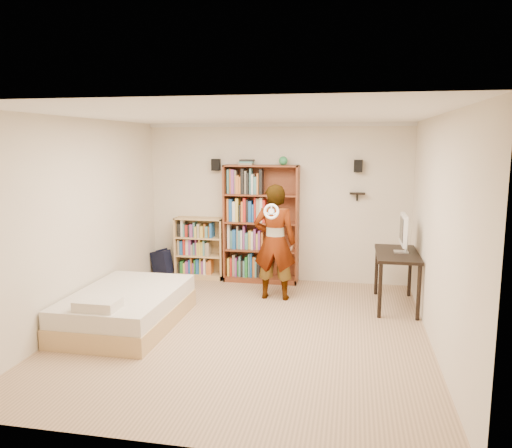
{
  "coord_description": "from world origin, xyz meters",
  "views": [
    {
      "loc": [
        1.27,
        -5.93,
        2.38
      ],
      "look_at": [
        0.0,
        0.6,
        1.29
      ],
      "focal_mm": 35.0,
      "sensor_mm": 36.0,
      "label": 1
    }
  ],
  "objects_px": {
    "tall_bookshelf": "(261,224)",
    "daybed": "(127,304)",
    "low_bookshelf": "(200,248)",
    "person": "(275,242)",
    "computer_desk": "(396,279)"
  },
  "relations": [
    {
      "from": "low_bookshelf",
      "to": "daybed",
      "type": "relative_size",
      "value": 0.55
    },
    {
      "from": "low_bookshelf",
      "to": "computer_desk",
      "type": "distance_m",
      "value": 3.42
    },
    {
      "from": "computer_desk",
      "to": "daybed",
      "type": "distance_m",
      "value": 3.82
    },
    {
      "from": "computer_desk",
      "to": "person",
      "type": "distance_m",
      "value": 1.86
    },
    {
      "from": "tall_bookshelf",
      "to": "low_bookshelf",
      "type": "xyz_separation_m",
      "value": [
        -1.1,
        0.02,
        -0.46
      ]
    },
    {
      "from": "daybed",
      "to": "person",
      "type": "xyz_separation_m",
      "value": [
        1.73,
        1.49,
        0.6
      ]
    },
    {
      "from": "low_bookshelf",
      "to": "person",
      "type": "xyz_separation_m",
      "value": [
        1.48,
        -0.93,
        0.35
      ]
    },
    {
      "from": "low_bookshelf",
      "to": "daybed",
      "type": "bearing_deg",
      "value": -95.92
    },
    {
      "from": "tall_bookshelf",
      "to": "daybed",
      "type": "relative_size",
      "value": 1.03
    },
    {
      "from": "daybed",
      "to": "person",
      "type": "distance_m",
      "value": 2.36
    },
    {
      "from": "tall_bookshelf",
      "to": "computer_desk",
      "type": "xyz_separation_m",
      "value": [
        2.17,
        -0.95,
        -0.6
      ]
    },
    {
      "from": "low_bookshelf",
      "to": "person",
      "type": "height_order",
      "value": "person"
    },
    {
      "from": "daybed",
      "to": "person",
      "type": "bearing_deg",
      "value": 40.8
    },
    {
      "from": "tall_bookshelf",
      "to": "low_bookshelf",
      "type": "relative_size",
      "value": 1.86
    },
    {
      "from": "tall_bookshelf",
      "to": "computer_desk",
      "type": "distance_m",
      "value": 2.45
    }
  ]
}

